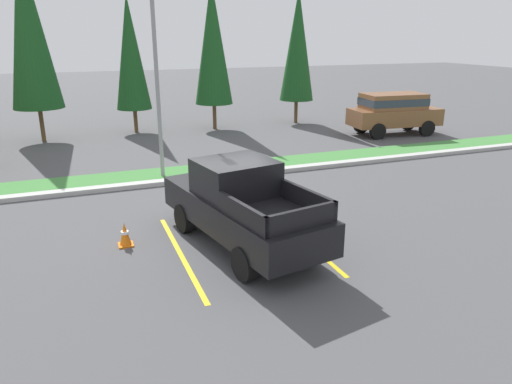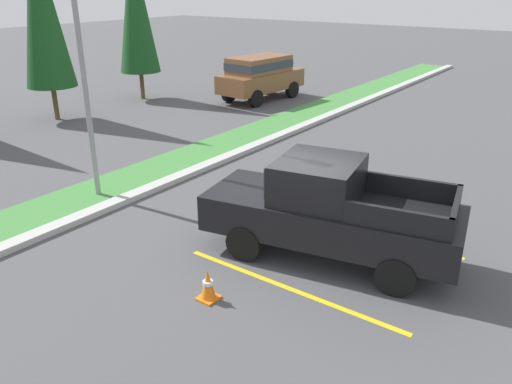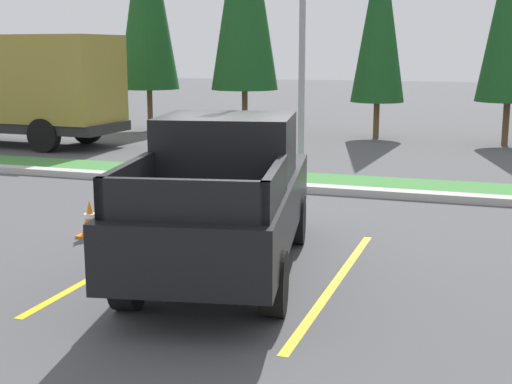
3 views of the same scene
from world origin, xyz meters
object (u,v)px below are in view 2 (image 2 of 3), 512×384
(pickup_truck_main, at_px, (328,211))
(suv_distant, at_px, (260,74))
(cypress_tree_right_inner, at_px, (41,6))
(cypress_tree_rightmost, at_px, (135,6))
(street_light, at_px, (82,37))
(traffic_cone, at_px, (208,285))

(pickup_truck_main, relative_size, suv_distant, 1.16)
(suv_distant, height_order, cypress_tree_right_inner, cypress_tree_right_inner)
(suv_distant, relative_size, cypress_tree_rightmost, 0.64)
(cypress_tree_rightmost, bearing_deg, street_light, -137.51)
(cypress_tree_right_inner, relative_size, traffic_cone, 12.82)
(pickup_truck_main, bearing_deg, street_light, 96.44)
(pickup_truck_main, xyz_separation_m, suv_distant, (11.80, 10.11, 0.20))
(cypress_tree_right_inner, height_order, traffic_cone, cypress_tree_right_inner)
(suv_distant, xyz_separation_m, cypress_tree_rightmost, (-3.18, 4.90, 3.10))
(pickup_truck_main, relative_size, traffic_cone, 9.15)
(suv_distant, distance_m, cypress_tree_rightmost, 6.61)
(suv_distant, xyz_separation_m, street_light, (-12.53, -3.66, 2.92))
(traffic_cone, bearing_deg, cypress_tree_rightmost, 51.15)
(pickup_truck_main, relative_size, street_light, 0.76)
(suv_distant, xyz_separation_m, traffic_cone, (-14.50, -9.15, -0.95))
(pickup_truck_main, bearing_deg, traffic_cone, 160.42)
(street_light, relative_size, traffic_cone, 12.01)
(cypress_tree_rightmost, bearing_deg, suv_distant, -56.98)
(cypress_tree_rightmost, bearing_deg, cypress_tree_right_inner, -178.28)
(street_light, relative_size, cypress_tree_rightmost, 0.98)
(pickup_truck_main, height_order, cypress_tree_rightmost, cypress_tree_rightmost)
(cypress_tree_right_inner, relative_size, cypress_tree_rightmost, 1.04)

